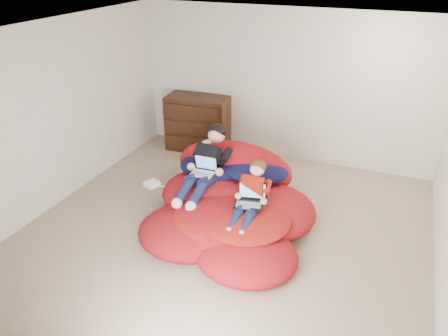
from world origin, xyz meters
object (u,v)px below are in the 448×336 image
beanbag_pile (230,205)px  younger_boy (252,193)px  laptop_white (204,169)px  dresser (198,123)px  laptop_black (250,198)px  older_boy (207,161)px

beanbag_pile → younger_boy: bearing=-27.4°
younger_boy → laptop_white: size_ratio=2.98×
dresser → laptop_black: size_ratio=2.82×
younger_boy → laptop_black: younger_boy is taller
beanbag_pile → older_boy: (-0.43, 0.26, 0.45)m
laptop_black → younger_boy: bearing=90.0°
laptop_white → laptop_black: size_ratio=0.76×
younger_boy → laptop_white: (-0.80, 0.33, 0.02)m
beanbag_pile → younger_boy: (0.37, -0.19, 0.37)m
dresser → laptop_white: 2.09m
older_boy → dresser: bearing=119.7°
younger_boy → laptop_white: bearing=157.4°
older_boy → younger_boy: 0.92m
beanbag_pile → younger_boy: 0.55m
laptop_white → laptop_black: (0.80, -0.37, -0.07)m
dresser → laptop_white: bearing=-61.9°
older_boy → beanbag_pile: bearing=-31.2°
beanbag_pile → dresser: bearing=125.5°
dresser → laptop_black: dresser is taller
dresser → younger_boy: size_ratio=1.25×
dresser → older_boy: older_boy is taller
laptop_white → younger_boy: bearing=-22.6°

